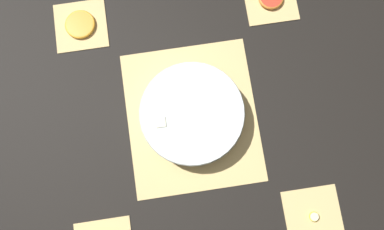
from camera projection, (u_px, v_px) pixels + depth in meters
name	position (u px, v px, depth m)	size (l,w,h in m)	color
ground_plane	(192.00, 117.00, 1.11)	(6.00, 6.00, 0.00)	black
bamboo_mat_center	(192.00, 117.00, 1.11)	(0.44, 0.38, 0.01)	#D6B775
coaster_mat_near_left	(313.00, 216.00, 1.06)	(0.16, 0.16, 0.01)	#D6B775
coaster_mat_far_right	(81.00, 25.00, 1.16)	(0.16, 0.16, 0.01)	#D6B775
fruit_salad_bowl	(192.00, 114.00, 1.07)	(0.30, 0.30, 0.08)	silver
orange_slice_whole	(80.00, 24.00, 1.15)	(0.09, 0.09, 0.01)	orange
banana_coin_single	(314.00, 217.00, 1.06)	(0.03, 0.03, 0.01)	beige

